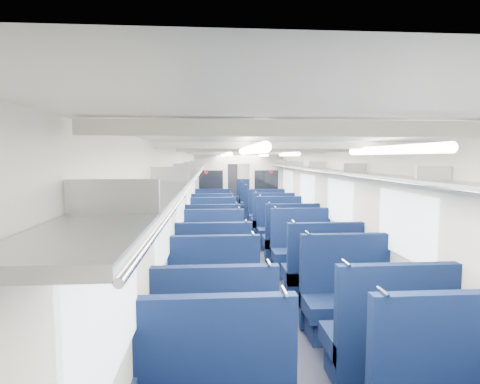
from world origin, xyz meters
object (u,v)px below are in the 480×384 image
object	(u,v)px
seat_11	(302,254)
seat_21	(259,208)
seat_4	(215,349)
seat_24	(212,201)
bulkhead	(239,188)
seat_15	(281,231)
seat_18	(213,217)
end_door	(230,183)
seat_23	(255,204)
seat_5	(387,345)
seat_7	(348,303)
seat_14	(213,233)
seat_10	(213,256)
seat_16	(213,224)
seat_17	(273,223)
seat_9	(322,275)
seat_19	(268,218)
seat_25	(252,201)
seat_6	(214,307)
seat_22	(212,205)
seat_13	(291,242)
seat_12	(213,243)
seat_26	(212,198)
seat_20	(213,209)
seat_27	(250,198)
seat_8	(214,275)

from	to	relation	value
seat_11	seat_21	world-z (taller)	same
seat_4	seat_24	size ratio (longest dim) A/B	1.00
bulkhead	seat_15	xyz separation A→B (m)	(0.83, -2.89, -0.84)
seat_18	seat_21	distance (m)	2.60
end_door	seat_23	size ratio (longest dim) A/B	1.57
seat_5	seat_21	xyz separation A→B (m)	(0.00, 10.21, 0.00)
seat_7	seat_14	bearing A→B (deg)	109.83
seat_10	seat_14	distance (m)	2.16
seat_11	seat_16	size ratio (longest dim) A/B	1.00
seat_23	seat_17	bearing A→B (deg)	-90.00
seat_7	seat_23	distance (m)	10.24
seat_9	seat_16	world-z (taller)	same
seat_5	seat_18	world-z (taller)	same
seat_16	seat_19	size ratio (longest dim) A/B	1.00
seat_7	seat_17	xyz separation A→B (m)	(0.00, 5.95, 0.00)
seat_17	seat_25	size ratio (longest dim) A/B	1.00
seat_23	seat_9	bearing A→B (deg)	-90.00
seat_17	seat_21	xyz separation A→B (m)	(0.00, 3.18, 0.00)
seat_6	seat_16	size ratio (longest dim) A/B	1.00
seat_11	seat_17	distance (m)	3.47
seat_24	seat_18	bearing A→B (deg)	-90.00
seat_9	seat_15	distance (m)	3.55
seat_9	seat_14	distance (m)	3.82
seat_18	seat_22	distance (m)	3.02
bulkhead	seat_13	world-z (taller)	bulkhead
seat_15	seat_6	bearing A→B (deg)	-109.48
seat_6	seat_12	size ratio (longest dim) A/B	1.00
seat_26	seat_12	bearing A→B (deg)	-90.00
seat_7	seat_9	xyz separation A→B (m)	(0.00, 1.16, 0.00)
seat_22	seat_25	world-z (taller)	same
seat_18	seat_11	bearing A→B (deg)	-70.35
seat_7	seat_13	distance (m)	3.51
seat_7	seat_18	distance (m)	7.32
seat_12	seat_20	size ratio (longest dim) A/B	1.00
bulkhead	seat_27	world-z (taller)	bulkhead
seat_9	seat_21	xyz separation A→B (m)	(0.00, 7.98, 0.00)
seat_12	seat_26	distance (m)	9.11
end_door	seat_8	distance (m)	12.63
seat_8	seat_14	bearing A→B (deg)	90.00
seat_21	seat_22	bearing A→B (deg)	148.47
seat_27	seat_22	bearing A→B (deg)	-125.77
seat_4	seat_16	size ratio (longest dim) A/B	1.00
seat_12	seat_22	xyz separation A→B (m)	(0.00, 6.65, 0.00)
seat_26	seat_16	bearing A→B (deg)	-90.00
seat_4	seat_15	world-z (taller)	same
seat_24	seat_16	bearing A→B (deg)	-90.00
end_door	seat_8	world-z (taller)	end_door
seat_22	seat_23	size ratio (longest dim) A/B	1.00
seat_19	seat_15	bearing A→B (deg)	-90.00
seat_6	seat_17	distance (m)	6.17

